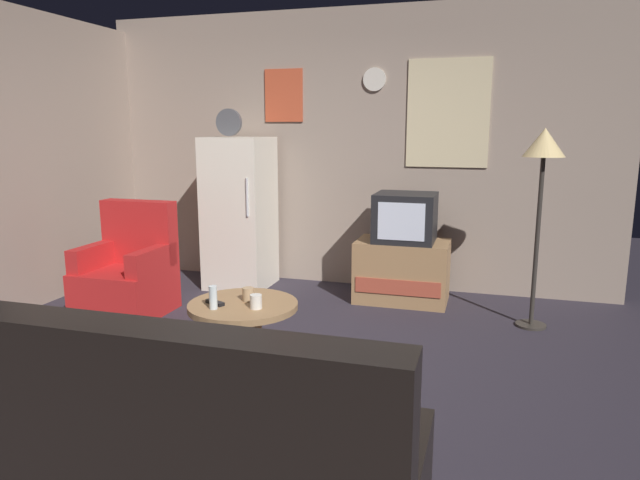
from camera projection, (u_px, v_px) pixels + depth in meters
ground_plane at (259, 378)px, 3.68m from camera, size 12.00×12.00×0.00m
wall_with_art at (351, 150)px, 5.71m from camera, size 5.20×0.12×2.73m
fridge at (240, 213)px, 5.71m from camera, size 0.60×0.62×1.77m
tv_stand at (402, 271)px, 5.28m from camera, size 0.84×0.53×0.57m
crt_tv at (405, 217)px, 5.18m from camera, size 0.54×0.51×0.44m
standing_lamp at (543, 158)px, 4.38m from camera, size 0.32×0.32×1.59m
coffee_table at (244, 336)px, 3.77m from camera, size 0.72×0.72×0.46m
wine_glass at (213, 297)px, 3.59m from camera, size 0.05×0.05×0.15m
mug_ceramic_white at (256, 302)px, 3.61m from camera, size 0.08×0.08×0.09m
mug_ceramic_tan at (248, 294)px, 3.76m from camera, size 0.08×0.08×0.09m
remote_control at (215, 303)px, 3.70m from camera, size 0.15×0.11×0.02m
armchair at (128, 275)px, 4.94m from camera, size 0.68×0.68×0.96m
couch at (206, 455)px, 2.26m from camera, size 1.70×0.80×0.92m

